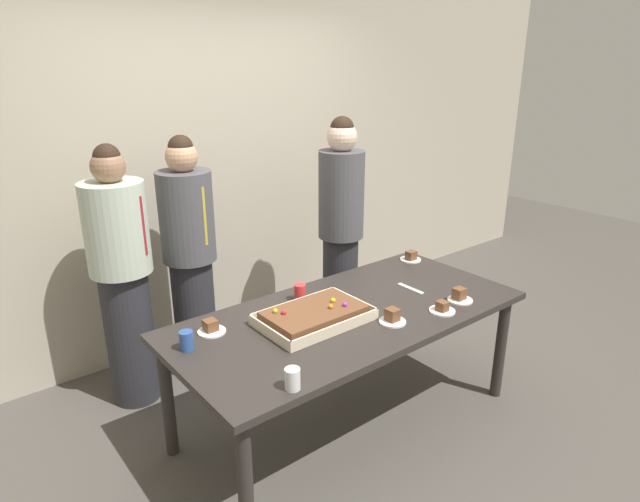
% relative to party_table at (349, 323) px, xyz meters
% --- Properties ---
extents(ground_plane, '(12.00, 12.00, 0.00)m').
position_rel_party_table_xyz_m(ground_plane, '(0.00, 0.00, -0.67)').
color(ground_plane, '#4C4742').
extents(interior_back_panel, '(8.00, 0.12, 3.00)m').
position_rel_party_table_xyz_m(interior_back_panel, '(0.00, 1.60, 0.83)').
color(interior_back_panel, '#B2A893').
rests_on(interior_back_panel, ground_plane).
extents(party_table, '(2.08, 0.98, 0.75)m').
position_rel_party_table_xyz_m(party_table, '(0.00, 0.00, 0.00)').
color(party_table, '#2D2826').
rests_on(party_table, ground_plane).
extents(sheet_cake, '(0.60, 0.39, 0.10)m').
position_rel_party_table_xyz_m(sheet_cake, '(-0.23, 0.03, 0.11)').
color(sheet_cake, beige).
rests_on(sheet_cake, party_table).
extents(plated_slice_near_left, '(0.15, 0.15, 0.08)m').
position_rel_party_table_xyz_m(plated_slice_near_left, '(0.62, -0.30, 0.10)').
color(plated_slice_near_left, white).
rests_on(plated_slice_near_left, party_table).
extents(plated_slice_near_right, '(0.15, 0.15, 0.08)m').
position_rel_party_table_xyz_m(plated_slice_near_right, '(0.10, -0.25, 0.10)').
color(plated_slice_near_right, white).
rests_on(plated_slice_near_right, party_table).
extents(plated_slice_far_left, '(0.15, 0.15, 0.07)m').
position_rel_party_table_xyz_m(plated_slice_far_left, '(0.91, 0.35, 0.10)').
color(plated_slice_far_left, white).
rests_on(plated_slice_far_left, party_table).
extents(plated_slice_far_right, '(0.15, 0.15, 0.07)m').
position_rel_party_table_xyz_m(plated_slice_far_right, '(-0.73, 0.28, 0.10)').
color(plated_slice_far_right, white).
rests_on(plated_slice_far_right, party_table).
extents(plated_slice_center_front, '(0.15, 0.15, 0.07)m').
position_rel_party_table_xyz_m(plated_slice_center_front, '(0.42, -0.33, 0.09)').
color(plated_slice_center_front, white).
rests_on(plated_slice_center_front, party_table).
extents(drink_cup_nearest, '(0.07, 0.07, 0.10)m').
position_rel_party_table_xyz_m(drink_cup_nearest, '(-0.91, 0.19, 0.12)').
color(drink_cup_nearest, '#2D5199').
rests_on(drink_cup_nearest, party_table).
extents(drink_cup_middle, '(0.07, 0.07, 0.10)m').
position_rel_party_table_xyz_m(drink_cup_middle, '(-0.70, -0.42, 0.12)').
color(drink_cup_middle, white).
rests_on(drink_cup_middle, party_table).
extents(drink_cup_far_end, '(0.07, 0.07, 0.10)m').
position_rel_party_table_xyz_m(drink_cup_far_end, '(-0.12, 0.31, 0.12)').
color(drink_cup_far_end, red).
rests_on(drink_cup_far_end, party_table).
extents(cake_server_utensil, '(0.03, 0.20, 0.01)m').
position_rel_party_table_xyz_m(cake_server_utensil, '(0.52, -0.00, 0.08)').
color(cake_server_utensil, silver).
rests_on(cake_server_utensil, party_table).
extents(person_serving_front, '(0.37, 0.37, 1.67)m').
position_rel_party_table_xyz_m(person_serving_front, '(-0.91, 1.07, 0.18)').
color(person_serving_front, '#28282D').
rests_on(person_serving_front, ground_plane).
extents(person_green_shirt_behind, '(0.35, 0.35, 1.68)m').
position_rel_party_table_xyz_m(person_green_shirt_behind, '(-0.44, 1.10, 0.19)').
color(person_green_shirt_behind, '#28282D').
rests_on(person_green_shirt_behind, ground_plane).
extents(person_striped_tie_right, '(0.33, 0.33, 1.75)m').
position_rel_party_table_xyz_m(person_striped_tie_right, '(0.64, 0.81, 0.24)').
color(person_striped_tie_right, '#28282D').
rests_on(person_striped_tie_right, ground_plane).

